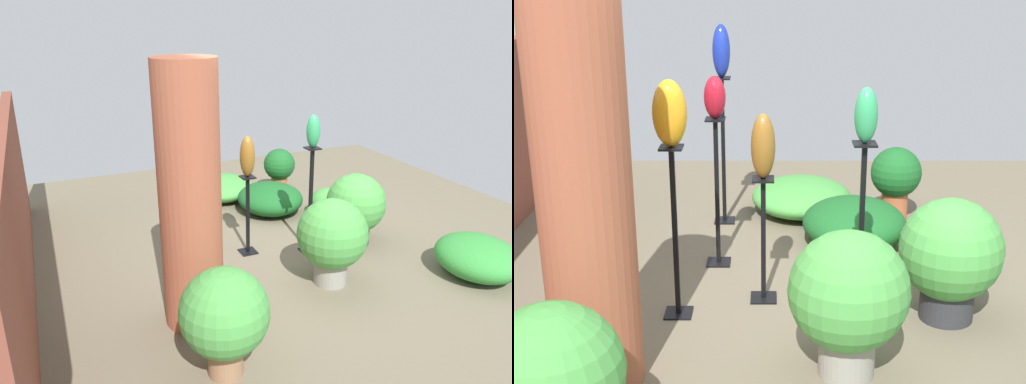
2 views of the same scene
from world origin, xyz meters
The scene contains 21 objects.
ground_plane centered at (0.00, 0.00, 0.00)m, with size 8.00×8.00×0.00m, color #6B604C.
brick_wall_back centered at (0.00, 2.79, 0.87)m, with size 5.60×0.12×1.74m, color brown.
brick_pillar centered at (-0.95, 1.34, 1.22)m, with size 0.55×0.55×2.44m, color #9E5138.
pedestal_amber centered at (-0.10, 0.95, 0.59)m, with size 0.20×0.20×1.28m.
pedestal_bronze centered at (0.14, 0.33, 0.44)m, with size 0.20×0.20×0.98m.
pedestal_jade centered at (-0.14, -0.37, 0.60)m, with size 0.20×0.20×1.31m.
pedestal_cobalt centered at (1.82, 0.73, 0.66)m, with size 0.20×0.20×1.43m.
pedestal_ruby centered at (0.81, 0.72, 0.58)m, with size 0.20×0.20×1.27m.
art_vase_amber centered at (-0.10, 0.95, 1.51)m, with size 0.22×0.24×0.46m, color orange.
art_vase_bronze centered at (0.14, 0.33, 1.22)m, with size 0.17×0.18×0.48m, color brown.
art_vase_jade centered at (-0.14, -0.37, 1.50)m, with size 0.16×0.16×0.38m, color #2D9356.
art_vase_cobalt centered at (1.82, 0.73, 1.68)m, with size 0.18×0.17×0.49m, color #192D9E.
art_vase_ruby centered at (0.81, 0.72, 1.44)m, with size 0.18×0.18×0.34m, color maroon.
potted_plant_near_pillar centered at (1.87, -0.96, 0.45)m, with size 0.50×0.50×0.74m.
potted_plant_mid_left centered at (-0.88, -0.20, 0.54)m, with size 0.76×0.76×0.95m.
potted_plant_back_center centered at (-0.15, -1.01, 0.51)m, with size 0.74×0.74×0.91m.
potted_plant_front_right centered at (-1.78, 1.35, 0.54)m, with size 0.72×0.72×0.93m.
foliage_bed_east centered at (1.21, -0.49, 0.21)m, with size 1.00×0.94×0.42m, color #195923.
foliage_bed_west centered at (-1.41, -1.77, 0.22)m, with size 0.97×0.87×0.45m, color #338C38.
foliage_bed_center centered at (2.08, -0.05, 0.17)m, with size 1.08×1.02×0.34m, color #479942.
foliage_bed_rear centered at (0.68, -1.19, 0.21)m, with size 0.67×0.57×0.42m, color #479942.
Camera 1 is at (-4.92, 2.48, 2.77)m, focal length 35.00 mm.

